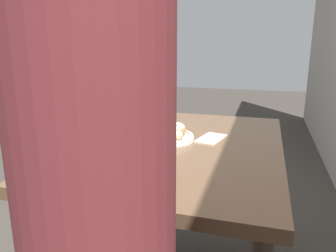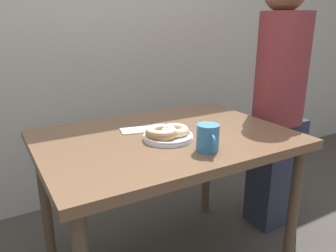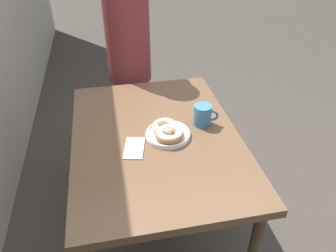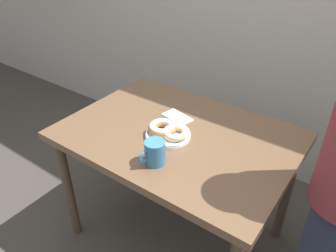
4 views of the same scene
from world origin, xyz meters
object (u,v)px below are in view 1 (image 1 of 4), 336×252
(napkin, at_px, (211,138))
(dining_table, at_px, (180,161))
(person_figure, at_px, (98,247))
(donut_plate, at_px, (169,133))
(coffee_mug, at_px, (118,128))

(napkin, bearing_deg, dining_table, -54.33)
(person_figure, relative_size, napkin, 8.54)
(person_figure, bearing_deg, napkin, 175.44)
(donut_plate, height_order, coffee_mug, coffee_mug)
(donut_plate, xyz_separation_m, napkin, (-0.06, 0.17, -0.03))
(dining_table, xyz_separation_m, napkin, (-0.08, 0.11, 0.08))
(donut_plate, relative_size, napkin, 1.43)
(coffee_mug, height_order, person_figure, person_figure)
(person_figure, bearing_deg, coffee_mug, -157.82)
(napkin, bearing_deg, coffee_mug, -70.15)
(coffee_mug, xyz_separation_m, napkin, (-0.13, 0.36, -0.05))
(coffee_mug, relative_size, napkin, 0.71)
(dining_table, height_order, napkin, napkin)
(coffee_mug, bearing_deg, person_figure, 22.18)
(dining_table, distance_m, coffee_mug, 0.29)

